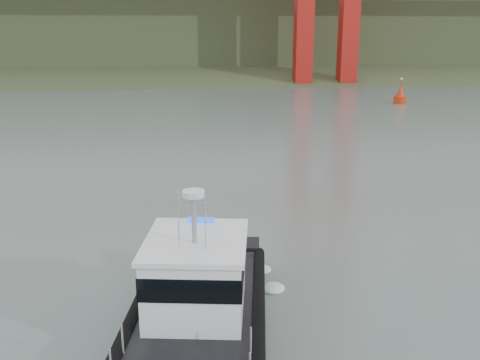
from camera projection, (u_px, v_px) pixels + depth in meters
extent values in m
plane|color=#51615C|center=(264.00, 283.00, 21.23)|extent=(400.00, 400.00, 0.00)
cube|color=#354427|center=(198.00, 78.00, 109.25)|extent=(500.00, 44.72, 16.25)
cube|color=#354427|center=(194.00, 44.00, 134.39)|extent=(500.00, 70.00, 18.00)
cube|color=#354427|center=(192.00, 24.00, 156.94)|extent=(500.00, 60.00, 16.00)
cube|color=black|center=(155.00, 332.00, 17.06)|extent=(2.84, 10.95, 1.19)
cube|color=black|center=(238.00, 334.00, 16.96)|extent=(2.84, 10.95, 1.19)
cube|color=black|center=(194.00, 328.00, 16.41)|extent=(5.27, 9.87, 0.25)
cube|color=white|center=(197.00, 277.00, 17.01)|extent=(3.45, 3.95, 2.27)
cube|color=black|center=(196.00, 265.00, 16.90)|extent=(3.52, 4.02, 0.74)
cube|color=white|center=(196.00, 241.00, 16.68)|extent=(3.67, 4.17, 0.16)
cylinder|color=#909498|center=(194.00, 220.00, 16.17)|extent=(0.16, 0.16, 1.78)
cylinder|color=white|center=(193.00, 194.00, 15.94)|extent=(0.69, 0.69, 0.18)
cylinder|color=red|center=(400.00, 101.00, 72.21)|extent=(1.74, 1.74, 1.16)
cone|color=red|center=(401.00, 92.00, 71.89)|extent=(1.35, 1.35, 1.74)
cylinder|color=red|center=(401.00, 83.00, 71.57)|extent=(0.15, 0.15, 0.96)
sphere|color=#E5D87F|center=(402.00, 79.00, 71.42)|extent=(0.29, 0.29, 0.29)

